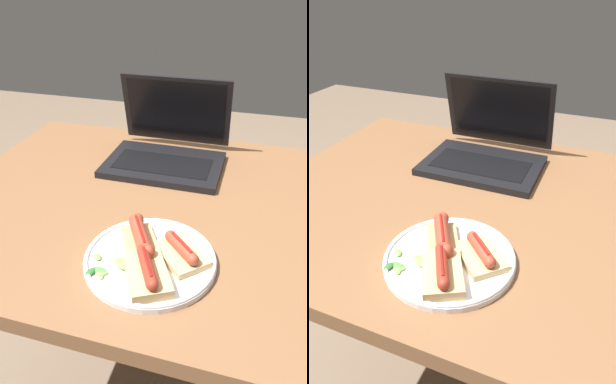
# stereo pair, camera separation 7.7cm
# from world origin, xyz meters

# --- Properties ---
(desk) EXTENTS (1.06, 0.81, 0.77)m
(desk) POSITION_xyz_m (0.00, 0.00, 0.67)
(desk) COLOR brown
(desk) RESTS_ON ground_plane
(laptop) EXTENTS (0.32, 0.27, 0.22)m
(laptop) POSITION_xyz_m (-0.05, 0.21, 0.82)
(laptop) COLOR black
(laptop) RESTS_ON desk
(plate) EXTENTS (0.25, 0.25, 0.02)m
(plate) POSITION_xyz_m (0.03, -0.22, 0.78)
(plate) COLOR silver
(plate) RESTS_ON desk
(sausage_toast_left) EXTENTS (0.12, 0.12, 0.04)m
(sausage_toast_left) POSITION_xyz_m (0.08, -0.20, 0.80)
(sausage_toast_left) COLOR tan
(sausage_toast_left) RESTS_ON plate
(sausage_toast_middle) EXTENTS (0.10, 0.12, 0.04)m
(sausage_toast_middle) POSITION_xyz_m (0.00, -0.19, 0.80)
(sausage_toast_middle) COLOR tan
(sausage_toast_middle) RESTS_ON plate
(sausage_toast_right) EXTENTS (0.11, 0.13, 0.04)m
(sausage_toast_right) POSITION_xyz_m (0.04, -0.27, 0.80)
(sausage_toast_right) COLOR tan
(sausage_toast_right) RESTS_ON plate
(salad_pile) EXTENTS (0.08, 0.07, 0.01)m
(salad_pile) POSITION_xyz_m (-0.04, -0.27, 0.79)
(salad_pile) COLOR #709E4C
(salad_pile) RESTS_ON plate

